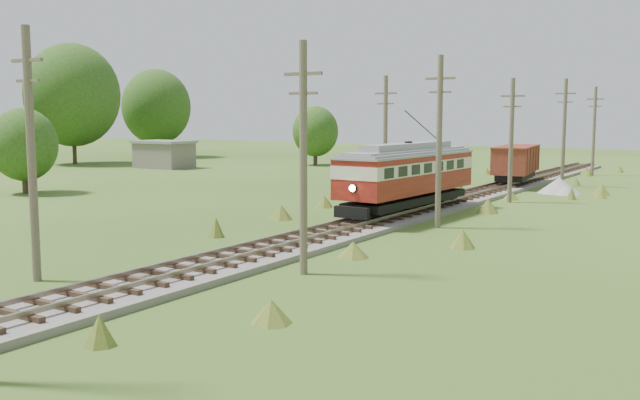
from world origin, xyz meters
The scene contains 16 objects.
railbed_main centered at (0.00, 34.00, 0.19)m, with size 3.60×96.00×0.57m.
streetcar centered at (0.00, 34.11, 2.63)m, with size 3.41×12.47×5.66m.
gondola centered at (0.00, 55.30, 2.09)m, with size 3.90×8.79×2.82m.
gravel_pile centered at (4.55, 51.57, 0.56)m, with size 3.32×3.52×1.21m.
utility_pole_r_2 centered at (3.30, 18.00, 4.42)m, with size 1.60×0.30×8.60m.
utility_pole_r_3 centered at (3.20, 31.00, 4.63)m, with size 1.60×0.30×9.00m.
utility_pole_r_4 centered at (3.00, 44.00, 4.32)m, with size 1.60×0.30×8.40m.
utility_pole_r_5 centered at (3.40, 57.00, 4.58)m, with size 1.60×0.30×8.90m.
utility_pole_r_6 centered at (3.20, 70.00, 4.47)m, with size 1.60×0.30×8.70m.
utility_pole_l_a centered at (-4.20, 12.00, 4.63)m, with size 1.60×0.30×9.00m.
utility_pole_l_b centered at (-4.50, 40.00, 4.42)m, with size 1.60×0.30×8.60m.
tree_left_4 centered at (-54.00, 54.00, 8.37)m, with size 11.34×11.34×14.61m.
tree_left_5 centered at (-56.00, 70.00, 7.12)m, with size 9.66×9.66×12.44m.
tree_mid_a centered at (-28.00, 68.00, 4.02)m, with size 5.46×5.46×7.03m.
tree_mid_c centered at (-30.00, 30.00, 3.71)m, with size 5.04×5.04×6.49m.
shed centered at (-40.00, 55.00, 1.57)m, with size 6.40×4.40×3.10m.
Camera 1 is at (17.70, -3.81, 5.89)m, focal length 40.00 mm.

